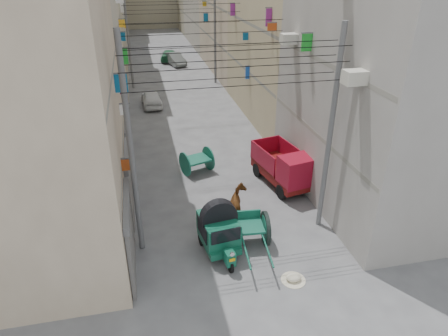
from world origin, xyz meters
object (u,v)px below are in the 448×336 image
object	(u,v)px
auto_rickshaw	(219,229)
tonga_cart	(250,229)
second_cart	(197,161)
horse	(239,206)
distant_car_white	(151,98)
mini_truck	(287,170)
feed_sack	(294,277)
distant_car_green	(169,55)
distant_car_grey	(175,59)

from	to	relation	value
auto_rickshaw	tonga_cart	world-z (taller)	auto_rickshaw
tonga_cart	second_cart	xyz separation A→B (m)	(-1.06, 6.24, -0.02)
second_cart	horse	bearing A→B (deg)	-95.91
horse	distant_car_white	bearing A→B (deg)	-69.64
second_cart	distant_car_white	distance (m)	11.31
second_cart	distant_car_white	size ratio (longest dim) A/B	0.51
auto_rickshaw	mini_truck	xyz separation A→B (m)	(4.06, 3.89, -0.03)
horse	distant_car_white	size ratio (longest dim) A/B	0.48
second_cart	feed_sack	size ratio (longest dim) A/B	3.33
tonga_cart	second_cart	bearing A→B (deg)	104.61
mini_truck	second_cart	world-z (taller)	mini_truck
mini_truck	distant_car_green	bearing A→B (deg)	84.23
auto_rickshaw	distant_car_green	xyz separation A→B (m)	(1.20, 32.57, -0.42)
distant_car_grey	second_cart	bearing A→B (deg)	-109.22
auto_rickshaw	tonga_cart	xyz separation A→B (m)	(1.22, 0.14, -0.29)
feed_sack	distant_car_white	distance (m)	20.00
auto_rickshaw	distant_car_grey	world-z (taller)	auto_rickshaw
mini_truck	distant_car_grey	distance (m)	26.70
tonga_cart	mini_truck	bearing A→B (deg)	57.78
distant_car_green	distant_car_white	bearing A→B (deg)	91.60
feed_sack	horse	bearing A→B (deg)	103.65
second_cart	distant_car_white	world-z (taller)	second_cart
horse	distant_car_grey	bearing A→B (deg)	-80.24
feed_sack	horse	size ratio (longest dim) A/B	0.32
distant_car_white	distant_car_green	size ratio (longest dim) A/B	0.88
mini_truck	distant_car_white	bearing A→B (deg)	100.77
tonga_cart	horse	size ratio (longest dim) A/B	1.84
distant_car_green	distant_car_grey	bearing A→B (deg)	112.05
auto_rickshaw	distant_car_white	world-z (taller)	auto_rickshaw
second_cart	distant_car_grey	bearing A→B (deg)	67.68
mini_truck	feed_sack	bearing A→B (deg)	-119.02
mini_truck	feed_sack	xyz separation A→B (m)	(-1.89, -5.98, -0.82)
tonga_cart	distant_car_grey	distance (m)	30.32
distant_car_green	auto_rickshaw	bearing A→B (deg)	99.80
horse	second_cart	bearing A→B (deg)	-66.49
horse	distant_car_green	world-z (taller)	horse
auto_rickshaw	distant_car_green	bearing A→B (deg)	80.49
auto_rickshaw	distant_car_green	distance (m)	32.59
second_cart	tonga_cart	bearing A→B (deg)	-99.32
auto_rickshaw	tonga_cart	distance (m)	1.26
second_cart	auto_rickshaw	bearing A→B (deg)	-110.38
auto_rickshaw	distant_car_white	bearing A→B (deg)	87.58
feed_sack	distant_car_green	distance (m)	34.68
distant_car_grey	feed_sack	bearing A→B (deg)	-104.82
second_cart	distant_car_green	xyz separation A→B (m)	(1.04, 26.19, -0.10)
distant_car_white	distant_car_grey	distance (m)	13.28
feed_sack	distant_car_grey	xyz separation A→B (m)	(-0.59, 32.56, 0.47)
auto_rickshaw	mini_truck	world-z (taller)	mini_truck
distant_car_white	distant_car_grey	xyz separation A→B (m)	(3.11, 12.91, 0.02)
feed_sack	second_cart	bearing A→B (deg)	103.32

